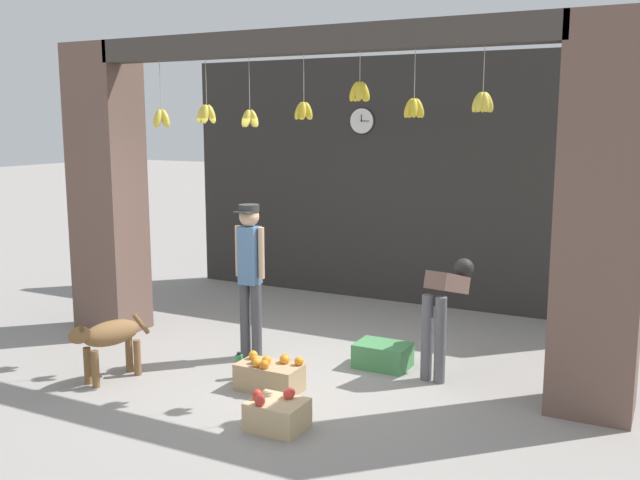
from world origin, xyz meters
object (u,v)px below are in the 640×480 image
Objects in this scene: dog at (108,337)px; produce_box_green at (383,355)px; fruit_crate_oranges at (270,375)px; water_bottle at (239,366)px; fruit_crate_apples at (277,413)px; wall_clock at (362,121)px; worker_stooping at (445,302)px; shopkeeper at (250,269)px.

produce_box_green is (2.20, 1.55, -0.31)m from dog.
fruit_crate_oranges is at bearing 123.38° from dog.
dog is 1.28m from water_bottle.
fruit_crate_apples is 1.24× the size of wall_clock.
worker_stooping is 1.84m from fruit_crate_oranges.
shopkeeper reaches higher than worker_stooping.
fruit_crate_oranges is 1.27m from produce_box_green.
shopkeeper is at bearing -159.40° from worker_stooping.
wall_clock reaches higher than water_bottle.
shopkeeper is at bearing 111.72° from water_bottle.
produce_box_green is 2.03× the size of water_bottle.
produce_box_green is at bearing -61.58° from wall_clock.
dog is at bearing -162.10° from fruit_crate_oranges.
shopkeeper is at bearing 132.94° from fruit_crate_oranges.
shopkeeper is 1.25m from fruit_crate_oranges.
fruit_crate_oranges is at bearing -123.18° from produce_box_green.
dog is 1.61m from fruit_crate_oranges.
worker_stooping is 2.10m from water_bottle.
produce_box_green is at bearing 56.82° from fruit_crate_oranges.
fruit_crate_apples is at bearing -74.80° from wall_clock.
wall_clock is at bearing 94.33° from water_bottle.
produce_box_green is (1.34, 0.37, -0.84)m from shopkeeper.
fruit_crate_oranges is at bearing -16.38° from water_bottle.
fruit_crate_oranges is at bearing 125.06° from fruit_crate_apples.
fruit_crate_apples reaches higher than water_bottle.
fruit_crate_oranges reaches higher than fruit_crate_apples.
dog is 1.93× the size of fruit_crate_apples.
fruit_crate_oranges is (0.65, -0.70, -0.82)m from shopkeeper.
worker_stooping is 2.11m from fruit_crate_apples.
produce_box_green is (0.70, 1.06, -0.02)m from fruit_crate_oranges.
produce_box_green is 3.73m from wall_clock.
wall_clock is (-0.68, 3.61, 2.33)m from fruit_crate_oranges.
wall_clock is (-0.26, 3.49, 2.35)m from water_bottle.
shopkeeper is 2.02m from worker_stooping.
shopkeeper is 6.17× the size of water_bottle.
produce_box_green is 1.46m from water_bottle.
dog is 2.03m from fruit_crate_apples.
worker_stooping is at bearing 41.45° from fruit_crate_oranges.
fruit_crate_apples is (-0.82, -1.85, -0.60)m from worker_stooping.
shopkeeper is 3.29m from wall_clock.
shopkeeper reaches higher than produce_box_green.
dog is 3.27m from worker_stooping.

